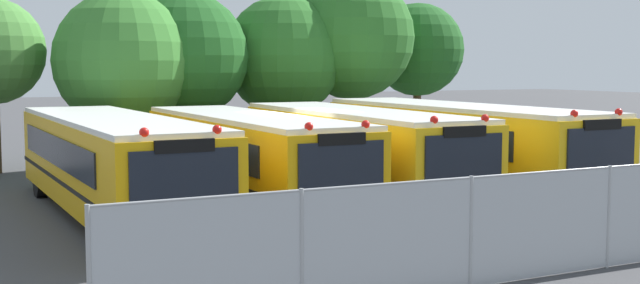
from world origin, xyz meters
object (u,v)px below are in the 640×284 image
school_bus_0 (112,161)px  tree_6 (416,51)px  school_bus_3 (456,143)px  tree_5 (355,36)px  school_bus_1 (248,156)px  tree_4 (286,54)px  tree_3 (185,54)px  school_bus_2 (354,150)px  tree_2 (120,61)px

school_bus_0 → tree_6: bearing=-149.4°
school_bus_3 → tree_5: bearing=-99.4°
school_bus_1 → tree_5: (7.89, 8.64, 3.47)m
school_bus_3 → tree_4: (-1.40, 9.06, 2.72)m
tree_4 → tree_3: bearing=-176.3°
school_bus_0 → school_bus_2: 6.52m
school_bus_0 → school_bus_1: (3.40, -0.35, -0.01)m
tree_3 → tree_5: 6.91m
tree_2 → tree_6: (12.69, 1.25, 0.45)m
school_bus_2 → tree_6: 12.90m
school_bus_2 → tree_6: size_ratio=1.67×
school_bus_0 → tree_6: tree_6 is taller
school_bus_2 → school_bus_3: (3.36, -0.06, 0.04)m
school_bus_3 → tree_3: (-5.46, 8.79, 2.67)m
school_bus_0 → tree_3: bearing=-119.1°
tree_4 → tree_6: (6.24, 0.52, 0.16)m
tree_3 → tree_4: size_ratio=0.99×
tree_5 → tree_6: size_ratio=1.15×
tree_5 → tree_3: bearing=179.3°
tree_6 → tree_5: bearing=-165.8°
tree_2 → tree_6: bearing=5.6°
school_bus_1 → tree_3: tree_3 is taller
tree_3 → tree_6: tree_6 is taller
school_bus_2 → tree_5: bearing=-117.6°
tree_4 → tree_5: bearing=-7.0°
tree_5 → school_bus_3: bearing=-99.2°
school_bus_1 → school_bus_3: bearing=178.7°
tree_2 → tree_5: size_ratio=0.86×
school_bus_0 → school_bus_1: bearing=172.9°
tree_3 → school_bus_3: bearing=-58.2°
school_bus_1 → school_bus_0: bearing=-6.4°
school_bus_3 → tree_6: bearing=-117.0°
school_bus_0 → school_bus_3: size_ratio=1.01×
school_bus_1 → tree_6: 15.07m
school_bus_1 → tree_2: (-1.38, 8.25, 2.49)m
tree_5 → tree_6: (3.43, 0.87, -0.53)m
school_bus_3 → tree_3: tree_3 is taller
school_bus_2 → school_bus_3: 3.37m
tree_6 → school_bus_0: bearing=-148.1°
tree_2 → school_bus_1: bearing=-80.5°
school_bus_3 → tree_5: (1.41, 8.71, 3.41)m
school_bus_2 → tree_6: tree_6 is taller
school_bus_0 → tree_4: tree_4 is taller
school_bus_0 → tree_2: bearing=-105.7°
tree_2 → tree_5: tree_5 is taller
tree_3 → tree_4: tree_4 is taller
school_bus_0 → school_bus_2: (6.51, -0.36, 0.01)m
tree_2 → tree_5: bearing=2.4°
school_bus_0 → tree_4: 12.41m
school_bus_2 → tree_3: 9.38m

